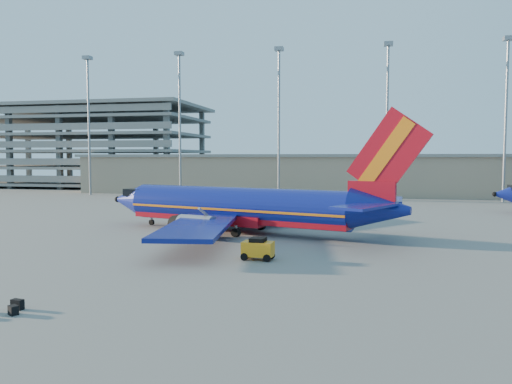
# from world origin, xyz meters

# --- Properties ---
(ground) EXTENTS (220.00, 220.00, 0.00)m
(ground) POSITION_xyz_m (0.00, 0.00, 0.00)
(ground) COLOR slate
(ground) RESTS_ON ground
(terminal_building) EXTENTS (122.00, 16.00, 8.50)m
(terminal_building) POSITION_xyz_m (10.00, 58.00, 4.32)
(terminal_building) COLOR gray
(terminal_building) RESTS_ON ground
(parking_garage) EXTENTS (62.00, 32.00, 21.40)m
(parking_garage) POSITION_xyz_m (-62.00, 74.05, 11.73)
(parking_garage) COLOR slate
(parking_garage) RESTS_ON ground
(light_mast_row) EXTENTS (101.60, 1.60, 28.65)m
(light_mast_row) POSITION_xyz_m (5.00, 46.00, 17.55)
(light_mast_row) COLOR gray
(light_mast_row) RESTS_ON ground
(aircraft_main) EXTENTS (35.56, 33.71, 12.35)m
(aircraft_main) POSITION_xyz_m (-1.24, 1.66, 2.64)
(aircraft_main) COLOR navy
(aircraft_main) RESTS_ON ground
(baggage_tug) EXTENTS (2.48, 1.62, 1.71)m
(baggage_tug) POSITION_xyz_m (3.08, -11.45, 0.89)
(baggage_tug) COLOR orange
(baggage_tug) RESTS_ON ground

